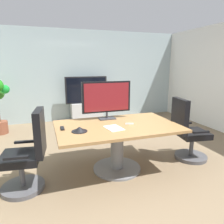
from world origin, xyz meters
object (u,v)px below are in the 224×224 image
tv_monitor (107,98)px  conference_table (117,137)px  remote_control (62,128)px  office_chair_left (28,157)px  office_chair_right (188,134)px  wall_display_unit (87,106)px  conference_phone (79,129)px

tv_monitor → conference_table: bearing=-84.4°
tv_monitor → remote_control: 0.92m
office_chair_left → office_chair_right: size_ratio=1.00×
conference_table → office_chair_right: size_ratio=1.70×
office_chair_left → wall_display_unit: wall_display_unit is taller
office_chair_left → tv_monitor: tv_monitor is taller
conference_table → office_chair_left: bearing=-174.4°
conference_table → tv_monitor: size_ratio=2.20×
office_chair_left → remote_control: size_ratio=6.41×
office_chair_left → tv_monitor: bearing=120.1°
wall_display_unit → conference_phone: bearing=-103.6°
office_chair_right → wall_display_unit: bearing=29.3°
remote_control → conference_table: bearing=-3.9°
office_chair_right → remote_control: 2.14m
conference_table → tv_monitor: tv_monitor is taller
wall_display_unit → office_chair_right: bearing=-69.1°
conference_table → wall_display_unit: size_ratio=1.41×
office_chair_right → remote_control: office_chair_right is taller
wall_display_unit → conference_phone: (-0.75, -3.11, 0.33)m
conference_phone → remote_control: (-0.21, 0.20, -0.02)m
conference_table → wall_display_unit: (0.14, 2.98, -0.11)m
tv_monitor → office_chair_left: bearing=-156.9°
conference_table → wall_display_unit: wall_display_unit is taller
conference_table → remote_control: size_ratio=10.89×
wall_display_unit → remote_control: wall_display_unit is taller
conference_table → conference_phone: (-0.61, -0.13, 0.22)m
office_chair_right → wall_display_unit: wall_display_unit is taller
conference_phone → office_chair_left: bearing=179.9°
conference_table → wall_display_unit: bearing=87.2°
tv_monitor → conference_phone: 0.85m
conference_table → remote_control: (-0.82, 0.07, 0.20)m
office_chair_right → remote_control: (-2.12, 0.11, 0.29)m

